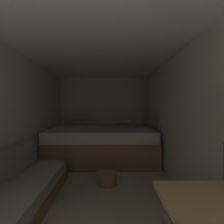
{
  "coord_description": "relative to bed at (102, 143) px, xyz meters",
  "views": [
    {
      "loc": [
        0.18,
        -0.3,
        1.23
      ],
      "look_at": [
        0.22,
        2.7,
        1.14
      ],
      "focal_mm": 28.02,
      "sensor_mm": 36.0,
      "label": 1
    }
  ],
  "objects": [
    {
      "name": "bed",
      "position": [
        0.0,
        0.0,
        0.0
      ],
      "size": [
        2.32,
        1.73,
        0.89
      ],
      "color": "#9E7247",
      "rests_on": "ground"
    },
    {
      "name": "wall_left",
      "position": [
        -1.25,
        -1.74,
        0.66
      ],
      "size": [
        0.05,
        5.3,
        2.06
      ],
      "primitive_type": "cube",
      "color": "silver",
      "rests_on": "ground"
    },
    {
      "name": "wicker_basket",
      "position": [
        0.14,
        -1.37,
        -0.28
      ],
      "size": [
        0.33,
        0.33,
        0.19
      ],
      "color": "olive",
      "rests_on": "ground"
    },
    {
      "name": "wall_back",
      "position": [
        0.0,
        0.93,
        0.66
      ],
      "size": [
        2.54,
        0.05,
        2.06
      ],
      "primitive_type": "cube",
      "color": "silver",
      "rests_on": "ground"
    },
    {
      "name": "wall_right",
      "position": [
        1.25,
        -1.74,
        0.66
      ],
      "size": [
        0.05,
        5.3,
        2.06
      ],
      "primitive_type": "cube",
      "color": "silver",
      "rests_on": "ground"
    },
    {
      "name": "ceiling_slab",
      "position": [
        0.0,
        -1.74,
        1.71
      ],
      "size": [
        2.54,
        5.3,
        0.05
      ],
      "primitive_type": "cube",
      "color": "white",
      "rests_on": "wall_left"
    },
    {
      "name": "ground_plane",
      "position": [
        0.0,
        -1.74,
        -0.37
      ],
      "size": [
        7.3,
        7.3,
        0.0
      ],
      "primitive_type": "plane",
      "color": "#B2A893"
    }
  ]
}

